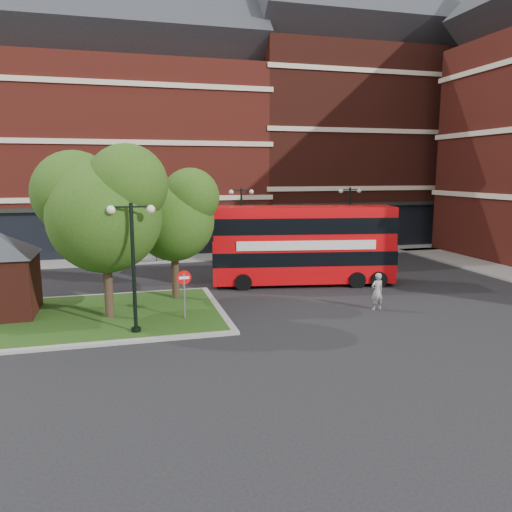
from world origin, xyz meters
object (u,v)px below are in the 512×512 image
object	(u,v)px
car_silver	(139,252)
bus	(303,240)
car_white	(310,249)
woman	(377,291)

from	to	relation	value
car_silver	bus	bearing A→B (deg)	-143.96
car_silver	car_white	size ratio (longest dim) A/B	1.05
bus	car_silver	world-z (taller)	bus
woman	car_white	xyz separation A→B (m)	(1.98, 13.45, -0.18)
bus	woman	size ratio (longest dim) A/B	6.00
bus	car_silver	distance (m)	12.65
woman	car_silver	xyz separation A→B (m)	(-9.89, 14.95, -0.12)
car_white	woman	bearing A→B (deg)	173.21
woman	car_white	size ratio (longest dim) A/B	0.42
woman	car_silver	world-z (taller)	woman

